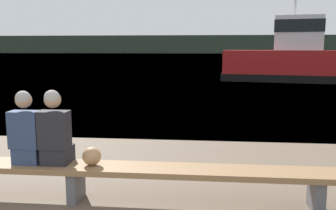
{
  "coord_description": "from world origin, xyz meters",
  "views": [
    {
      "loc": [
        0.99,
        -2.01,
        2.01
      ],
      "look_at": [
        0.22,
        5.58,
        0.84
      ],
      "focal_mm": 40.0,
      "sensor_mm": 36.0,
      "label": 1
    }
  ],
  "objects": [
    {
      "name": "person_right",
      "position": [
        -0.96,
        2.59,
        0.92
      ],
      "size": [
        0.4,
        0.4,
        0.99
      ],
      "color": "black",
      "rests_on": "bench_main"
    },
    {
      "name": "bench_main",
      "position": [
        -0.7,
        2.58,
        0.4
      ],
      "size": [
        6.76,
        0.49,
        0.49
      ],
      "color": "brown",
      "rests_on": "ground"
    },
    {
      "name": "person_left",
      "position": [
        -1.35,
        2.59,
        0.91
      ],
      "size": [
        0.4,
        0.39,
        0.97
      ],
      "color": "navy",
      "rests_on": "bench_main"
    },
    {
      "name": "far_shoreline",
      "position": [
        0.0,
        139.6,
        3.22
      ],
      "size": [
        600.0,
        12.0,
        6.44
      ],
      "primitive_type": "cube",
      "color": "#2D3D2D",
      "rests_on": "ground"
    },
    {
      "name": "tugboat_red",
      "position": [
        6.17,
        21.46,
        1.23
      ],
      "size": [
        8.43,
        4.72,
        5.97
      ],
      "rotation": [
        0.0,
        0.0,
        1.36
      ],
      "color": "#A81919",
      "rests_on": "water_surface"
    },
    {
      "name": "shopping_bag",
      "position": [
        -0.47,
        2.58,
        0.61
      ],
      "size": [
        0.24,
        0.21,
        0.24
      ],
      "color": "#9E754C",
      "rests_on": "bench_main"
    },
    {
      "name": "water_surface",
      "position": [
        0.0,
        125.97,
        0.0
      ],
      "size": [
        240.0,
        240.0,
        0.0
      ],
      "primitive_type": "plane",
      "color": "#426B8E",
      "rests_on": "ground"
    }
  ]
}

